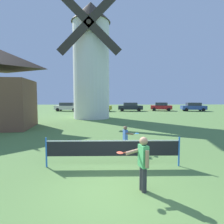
# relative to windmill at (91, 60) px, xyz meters

# --- Properties ---
(ground_plane) EXTENTS (120.00, 120.00, 0.00)m
(ground_plane) POSITION_rel_windmill_xyz_m (2.22, -18.18, -7.06)
(ground_plane) COLOR #5B8442
(windmill) EXTENTS (7.00, 5.03, 13.97)m
(windmill) POSITION_rel_windmill_xyz_m (0.00, 0.00, 0.00)
(windmill) COLOR white
(windmill) RESTS_ON ground_plane
(tennis_net) EXTENTS (4.97, 0.06, 1.10)m
(tennis_net) POSITION_rel_windmill_xyz_m (2.21, -16.37, -6.38)
(tennis_net) COLOR blue
(tennis_net) RESTS_ON ground_plane
(player_near) EXTENTS (0.89, 0.49, 1.50)m
(player_near) POSITION_rel_windmill_xyz_m (2.96, -18.22, -6.21)
(player_near) COLOR #333338
(player_near) RESTS_ON ground_plane
(player_far) EXTENTS (0.79, 0.40, 1.23)m
(player_far) POSITION_rel_windmill_xyz_m (2.85, -14.47, -6.37)
(player_far) COLOR #333338
(player_far) RESTS_ON ground_plane
(parked_car_cream) EXTENTS (4.60, 2.21, 1.56)m
(parked_car_cream) POSITION_rel_windmill_xyz_m (-5.56, 11.90, -6.25)
(parked_car_cream) COLOR silver
(parked_car_cream) RESTS_ON ground_plane
(parked_car_mustard) EXTENTS (4.23, 2.49, 1.56)m
(parked_car_mustard) POSITION_rel_windmill_xyz_m (0.63, 11.24, -6.25)
(parked_car_mustard) COLOR #999919
(parked_car_mustard) RESTS_ON ground_plane
(parked_car_black) EXTENTS (4.56, 2.11, 1.56)m
(parked_car_black) POSITION_rel_windmill_xyz_m (6.13, 11.55, -6.25)
(parked_car_black) COLOR #1E232D
(parked_car_black) RESTS_ON ground_plane
(parked_car_red) EXTENTS (4.13, 2.51, 1.56)m
(parked_car_red) POSITION_rel_windmill_xyz_m (12.02, 12.19, -6.25)
(parked_car_red) COLOR red
(parked_car_red) RESTS_ON ground_plane
(parked_car_blue) EXTENTS (4.49, 2.26, 1.56)m
(parked_car_blue) POSITION_rel_windmill_xyz_m (17.73, 11.22, -6.25)
(parked_car_blue) COLOR #334C99
(parked_car_blue) RESTS_ON ground_plane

